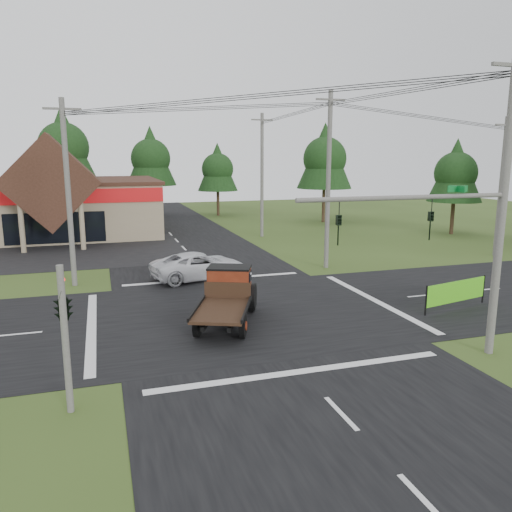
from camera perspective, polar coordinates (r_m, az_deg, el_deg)
name	(u,v)px	position (r m, az deg, el deg)	size (l,w,h in m)	color
ground	(245,313)	(24.00, -1.24, -6.53)	(120.00, 120.00, 0.00)	#33491A
road_ns	(245,313)	(24.00, -1.24, -6.51)	(12.00, 120.00, 0.02)	black
road_ew	(245,313)	(24.00, -1.24, -6.50)	(120.00, 12.00, 0.02)	black
traffic_signal_mast	(461,240)	(19.11, 22.39, 1.66)	(8.12, 0.24, 7.00)	#595651
traffic_signal_corner	(62,294)	(15.17, -21.27, -4.06)	(0.53, 2.48, 4.40)	#595651
utility_pole_nr	(503,205)	(20.08, 26.36, 5.26)	(2.00, 0.30, 11.00)	#595651
utility_pole_nw	(68,192)	(30.07, -20.67, 6.83)	(2.00, 0.30, 10.50)	#595651
utility_pole_ne	(328,179)	(33.24, 8.27, 8.66)	(2.00, 0.30, 11.50)	#595651
utility_pole_far	(501,186)	(41.29, 26.21, 7.21)	(2.00, 0.30, 10.20)	#595651
utility_pole_n	(262,175)	(46.27, 0.69, 9.28)	(2.00, 0.30, 11.20)	#595651
tree_row_c	(63,145)	(63.08, -21.17, 11.78)	(7.28, 7.28, 13.13)	#332316
tree_row_d	(151,157)	(64.27, -11.95, 11.06)	(6.16, 6.16, 11.11)	#332316
tree_row_e	(218,167)	(63.61, -4.42, 10.05)	(5.04, 5.04, 9.09)	#332316
tree_side_ne	(325,157)	(57.38, 7.87, 11.20)	(6.16, 6.16, 11.11)	#332316
tree_side_e_near	(456,171)	(51.42, 21.87, 9.01)	(5.04, 5.04, 9.09)	#332316
antique_flatbed_truck	(226,298)	(22.17, -3.46, -4.79)	(2.21, 5.79, 2.42)	#571B0C
roadside_banner	(456,295)	(26.27, 21.88, -4.12)	(4.29, 0.13, 1.46)	#4DB718
white_pickup	(199,266)	(30.65, -6.48, -1.09)	(2.70, 5.87, 1.63)	silver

